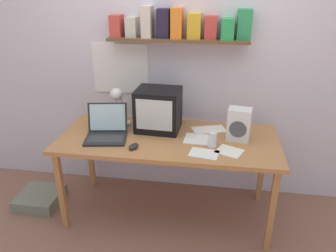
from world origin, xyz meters
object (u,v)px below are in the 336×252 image
at_px(desk_lamp, 118,101).
at_px(space_heater, 239,125).
at_px(crt_monitor, 158,110).
at_px(corner_desk, 168,144).
at_px(juice_glass, 212,140).
at_px(floor_cushion, 40,198).
at_px(loose_paper_near_monitor, 209,129).
at_px(laptop, 107,129).
at_px(open_notebook, 229,151).
at_px(loose_paper_near_laptop, 204,153).
at_px(printed_handout, 197,139).
at_px(computer_mouse, 134,146).

relative_size(desk_lamp, space_heater, 1.30).
bearing_deg(crt_monitor, corner_desk, -51.60).
xyz_separation_m(corner_desk, juice_glass, (0.36, -0.11, 0.11)).
xyz_separation_m(juice_glass, floor_cushion, (-1.56, 0.06, -0.75)).
bearing_deg(loose_paper_near_monitor, juice_glass, -83.63).
relative_size(corner_desk, laptop, 4.84).
height_order(juice_glass, floor_cushion, juice_glass).
bearing_deg(open_notebook, crt_monitor, 151.82).
relative_size(juice_glass, loose_paper_near_laptop, 0.51).
bearing_deg(crt_monitor, printed_handout, -20.30).
height_order(laptop, computer_mouse, laptop).
relative_size(juice_glass, computer_mouse, 1.01).
distance_m(computer_mouse, loose_paper_near_laptop, 0.53).
bearing_deg(corner_desk, computer_mouse, -135.15).
distance_m(loose_paper_near_laptop, floor_cushion, 1.67).
distance_m(crt_monitor, open_notebook, 0.70).
distance_m(desk_lamp, loose_paper_near_monitor, 0.81).
xyz_separation_m(desk_lamp, juice_glass, (0.81, -0.28, -0.18)).
height_order(corner_desk, desk_lamp, desk_lamp).
bearing_deg(loose_paper_near_monitor, loose_paper_near_laptop, -92.56).
xyz_separation_m(laptop, loose_paper_near_monitor, (0.82, 0.26, -0.06)).
distance_m(space_heater, floor_cushion, 1.95).
bearing_deg(printed_handout, space_heater, 6.28).
xyz_separation_m(juice_glass, printed_handout, (-0.12, 0.11, -0.05)).
distance_m(loose_paper_near_laptop, open_notebook, 0.20).
bearing_deg(corner_desk, crt_monitor, 125.33).
relative_size(laptop, floor_cushion, 0.98).
relative_size(corner_desk, computer_mouse, 15.05).
relative_size(space_heater, open_notebook, 1.13).
distance_m(crt_monitor, space_heater, 0.67).
relative_size(corner_desk, juice_glass, 14.85).
bearing_deg(loose_paper_near_monitor, desk_lamp, -177.34).
xyz_separation_m(corner_desk, printed_handout, (0.23, 0.00, 0.06)).
bearing_deg(computer_mouse, juice_glass, 11.22).
distance_m(corner_desk, juice_glass, 0.39).
relative_size(corner_desk, floor_cushion, 4.75).
bearing_deg(computer_mouse, crt_monitor, 71.62).
bearing_deg(desk_lamp, open_notebook, 1.02).
bearing_deg(desk_lamp, space_heater, 13.39).
bearing_deg(desk_lamp, corner_desk, 0.68).
xyz_separation_m(corner_desk, space_heater, (0.56, 0.04, 0.19)).
bearing_deg(printed_handout, crt_monitor, 156.63).
height_order(space_heater, open_notebook, space_heater).
bearing_deg(open_notebook, loose_paper_near_laptop, -161.35).
relative_size(crt_monitor, open_notebook, 1.60).
xyz_separation_m(desk_lamp, printed_handout, (0.69, -0.16, -0.23)).
bearing_deg(open_notebook, floor_cushion, 175.98).
height_order(space_heater, floor_cushion, space_heater).
distance_m(loose_paper_near_laptop, loose_paper_near_monitor, 0.43).
height_order(computer_mouse, printed_handout, computer_mouse).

